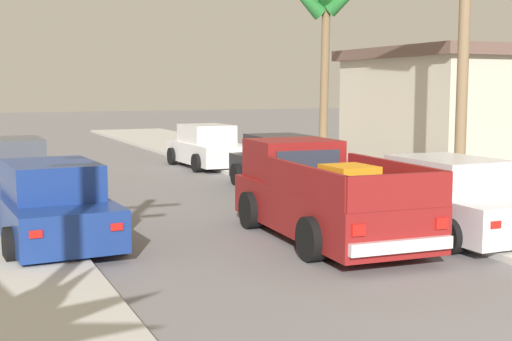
{
  "coord_description": "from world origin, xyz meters",
  "views": [
    {
      "loc": [
        -5.14,
        -3.58,
        2.89
      ],
      "look_at": [
        0.53,
        9.34,
        1.2
      ],
      "focal_mm": 48.98,
      "sensor_mm": 36.0,
      "label": 1
    }
  ],
  "objects_px": {
    "car_left_far": "(445,199)",
    "palm_tree_right_fore": "(326,5)",
    "car_left_mid": "(52,206)",
    "car_right_near": "(13,169)",
    "pickup_truck": "(322,197)",
    "roadside_house": "(484,105)",
    "car_right_far": "(282,165)",
    "car_right_mid": "(207,147)"
  },
  "relations": [
    {
      "from": "car_left_mid",
      "to": "palm_tree_right_fore",
      "type": "relative_size",
      "value": 0.63
    },
    {
      "from": "car_right_near",
      "to": "car_right_far",
      "type": "distance_m",
      "value": 7.31
    },
    {
      "from": "car_left_far",
      "to": "roadside_house",
      "type": "distance_m",
      "value": 14.69
    },
    {
      "from": "roadside_house",
      "to": "car_right_far",
      "type": "bearing_deg",
      "value": -160.93
    },
    {
      "from": "car_left_mid",
      "to": "palm_tree_right_fore",
      "type": "distance_m",
      "value": 14.69
    },
    {
      "from": "car_right_mid",
      "to": "car_left_far",
      "type": "xyz_separation_m",
      "value": [
        0.27,
        -12.95,
        0.0
      ]
    },
    {
      "from": "pickup_truck",
      "to": "car_right_mid",
      "type": "bearing_deg",
      "value": 80.57
    },
    {
      "from": "car_right_mid",
      "to": "car_right_far",
      "type": "bearing_deg",
      "value": -89.59
    },
    {
      "from": "car_right_mid",
      "to": "car_right_far",
      "type": "distance_m",
      "value": 6.12
    },
    {
      "from": "pickup_truck",
      "to": "roadside_house",
      "type": "relative_size",
      "value": 0.56
    },
    {
      "from": "car_left_mid",
      "to": "car_right_far",
      "type": "distance_m",
      "value": 8.26
    },
    {
      "from": "pickup_truck",
      "to": "roadside_house",
      "type": "height_order",
      "value": "roadside_house"
    },
    {
      "from": "palm_tree_right_fore",
      "to": "car_right_near",
      "type": "bearing_deg",
      "value": -167.83
    },
    {
      "from": "car_left_far",
      "to": "palm_tree_right_fore",
      "type": "distance_m",
      "value": 12.65
    },
    {
      "from": "pickup_truck",
      "to": "car_left_mid",
      "type": "height_order",
      "value": "pickup_truck"
    },
    {
      "from": "car_right_near",
      "to": "car_right_mid",
      "type": "relative_size",
      "value": 1.0
    },
    {
      "from": "car_right_near",
      "to": "pickup_truck",
      "type": "bearing_deg",
      "value": -57.82
    },
    {
      "from": "car_left_far",
      "to": "palm_tree_right_fore",
      "type": "height_order",
      "value": "palm_tree_right_fore"
    },
    {
      "from": "pickup_truck",
      "to": "car_right_mid",
      "type": "xyz_separation_m",
      "value": [
        2.02,
        12.16,
        -0.07
      ]
    },
    {
      "from": "pickup_truck",
      "to": "car_right_far",
      "type": "bearing_deg",
      "value": 71.15
    },
    {
      "from": "car_right_near",
      "to": "car_left_far",
      "type": "height_order",
      "value": "same"
    },
    {
      "from": "car_right_mid",
      "to": "car_right_far",
      "type": "relative_size",
      "value": 0.99
    },
    {
      "from": "car_left_far",
      "to": "car_right_far",
      "type": "relative_size",
      "value": 0.99
    },
    {
      "from": "car_right_near",
      "to": "roadside_house",
      "type": "height_order",
      "value": "roadside_house"
    },
    {
      "from": "pickup_truck",
      "to": "car_right_far",
      "type": "height_order",
      "value": "pickup_truck"
    },
    {
      "from": "car_left_far",
      "to": "car_right_near",
      "type": "bearing_deg",
      "value": 129.84
    },
    {
      "from": "pickup_truck",
      "to": "car_right_near",
      "type": "bearing_deg",
      "value": 122.18
    },
    {
      "from": "car_right_far",
      "to": "roadside_house",
      "type": "bearing_deg",
      "value": 19.07
    },
    {
      "from": "pickup_truck",
      "to": "car_left_far",
      "type": "bearing_deg",
      "value": -19.03
    },
    {
      "from": "car_left_mid",
      "to": "car_left_far",
      "type": "xyz_separation_m",
      "value": [
        7.12,
        -2.29,
        0.0
      ]
    },
    {
      "from": "car_left_far",
      "to": "palm_tree_right_fore",
      "type": "xyz_separation_m",
      "value": [
        3.53,
        11.06,
        5.02
      ]
    },
    {
      "from": "pickup_truck",
      "to": "car_right_far",
      "type": "relative_size",
      "value": 1.22
    },
    {
      "from": "pickup_truck",
      "to": "car_right_mid",
      "type": "distance_m",
      "value": 12.33
    },
    {
      "from": "palm_tree_right_fore",
      "to": "car_right_mid",
      "type": "bearing_deg",
      "value": 153.52
    },
    {
      "from": "car_right_near",
      "to": "car_right_far",
      "type": "height_order",
      "value": "same"
    },
    {
      "from": "car_left_mid",
      "to": "car_right_mid",
      "type": "relative_size",
      "value": 1.01
    },
    {
      "from": "palm_tree_right_fore",
      "to": "roadside_house",
      "type": "bearing_deg",
      "value": -5.29
    },
    {
      "from": "pickup_truck",
      "to": "car_right_mid",
      "type": "height_order",
      "value": "pickup_truck"
    },
    {
      "from": "palm_tree_right_fore",
      "to": "roadside_house",
      "type": "height_order",
      "value": "palm_tree_right_fore"
    },
    {
      "from": "car_right_near",
      "to": "palm_tree_right_fore",
      "type": "height_order",
      "value": "palm_tree_right_fore"
    },
    {
      "from": "car_right_far",
      "to": "car_left_mid",
      "type": "bearing_deg",
      "value": -146.62
    },
    {
      "from": "car_right_near",
      "to": "car_right_far",
      "type": "relative_size",
      "value": 0.99
    }
  ]
}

